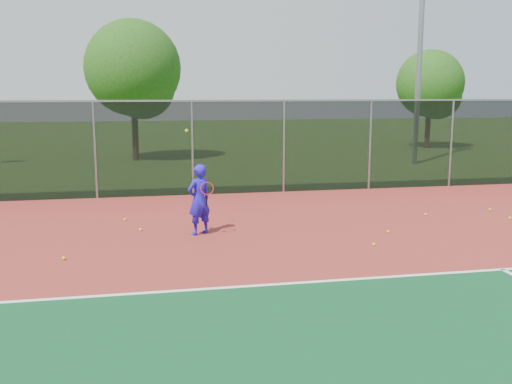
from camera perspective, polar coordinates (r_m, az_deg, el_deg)
The scene contains 15 objects.
ground at distance 8.31m, azimuth 23.62°, elevation -14.35°, with size 120.00×120.00×0.00m, color #2D5418.
court_apron at distance 9.88m, azimuth 16.97°, elevation -9.95°, with size 30.00×20.00×0.02m, color maroon.
fence_back at distance 18.78m, azimuth 2.80°, elevation 4.69°, with size 30.00×0.06×3.03m.
tennis_player at distance 13.23m, azimuth -5.71°, elevation -0.75°, with size 0.72×0.73×2.45m.
practice_ball_0 at distance 13.91m, azimuth -11.47°, elevation -3.70°, with size 0.07×0.07×0.07m, color yellow.
practice_ball_1 at distance 13.80m, azimuth 13.06°, elevation -3.88°, with size 0.07×0.07×0.07m, color yellow.
practice_ball_3 at distance 16.29m, azimuth 24.05°, elevation -2.38°, with size 0.07×0.07×0.07m, color yellow.
practice_ball_4 at distance 17.22m, azimuth 22.36°, elevation -1.63°, with size 0.07×0.07×0.07m, color yellow.
practice_ball_5 at distance 11.97m, azimuth -18.67°, elevation -6.29°, with size 0.07×0.07×0.07m, color yellow.
practice_ball_6 at distance 12.61m, azimuth 11.71°, elevation -5.14°, with size 0.07×0.07×0.07m, color yellow.
practice_ball_7 at distance 15.97m, azimuth 16.61°, elevation -2.15°, with size 0.07×0.07×0.07m, color yellow.
practice_ball_8 at distance 15.08m, azimuth -12.99°, elevation -2.69°, with size 0.07×0.07×0.07m, color yellow.
floodlight_n at distance 27.48m, azimuth 16.25°, elevation 17.09°, with size 0.90×0.40×12.18m.
tree_back_left at distance 28.15m, azimuth -12.00°, elevation 11.62°, with size 4.55×4.55×6.68m.
tree_back_mid at distance 35.14m, azimuth 17.18°, elevation 10.04°, with size 3.88×3.88×5.71m.
Camera 1 is at (-4.49, -6.15, 3.31)m, focal length 40.00 mm.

